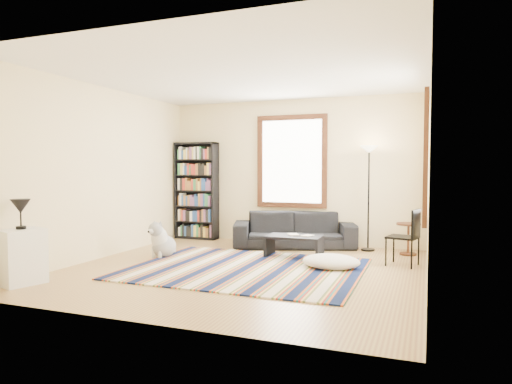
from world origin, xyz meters
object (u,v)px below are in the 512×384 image
(coffee_table, at_px, (294,246))
(white_cabinet, at_px, (22,257))
(sofa, at_px, (294,230))
(folding_chair, at_px, (403,237))
(floor_lamp, at_px, (369,199))
(dog, at_px, (164,239))
(floor_cushion, at_px, (331,262))
(side_table, at_px, (408,239))
(bookshelf, at_px, (196,191))

(coffee_table, xyz_separation_m, white_cabinet, (-2.75, -2.89, 0.17))
(sofa, height_order, folding_chair, folding_chair)
(floor_lamp, xyz_separation_m, dog, (-3.09, -1.79, -0.63))
(coffee_table, bearing_deg, floor_cushion, -40.63)
(coffee_table, bearing_deg, white_cabinet, -133.54)
(folding_chair, xyz_separation_m, dog, (-3.73, -0.69, -0.13))
(floor_cushion, height_order, folding_chair, folding_chair)
(floor_lamp, height_order, folding_chair, floor_lamp)
(floor_lamp, bearing_deg, side_table, -13.97)
(floor_lamp, bearing_deg, coffee_table, -135.15)
(sofa, xyz_separation_m, bookshelf, (-2.19, 0.27, 0.67))
(sofa, height_order, floor_cushion, sofa)
(coffee_table, distance_m, floor_lamp, 1.68)
(bookshelf, bearing_deg, dog, -77.52)
(bookshelf, height_order, floor_cushion, bookshelf)
(sofa, bearing_deg, floor_cushion, -76.34)
(sofa, relative_size, folding_chair, 2.59)
(coffee_table, relative_size, floor_lamp, 0.48)
(white_cabinet, bearing_deg, coffee_table, 63.27)
(sofa, xyz_separation_m, floor_lamp, (1.34, 0.10, 0.60))
(bookshelf, relative_size, floor_lamp, 1.08)
(coffee_table, height_order, folding_chair, folding_chair)
(coffee_table, distance_m, floor_cushion, 0.98)
(bookshelf, distance_m, white_cabinet, 4.18)
(sofa, xyz_separation_m, coffee_table, (0.27, -0.96, -0.15))
(folding_chair, bearing_deg, sofa, 167.49)
(sofa, xyz_separation_m, side_table, (2.02, -0.07, -0.06))
(bookshelf, relative_size, side_table, 3.70)
(folding_chair, bearing_deg, white_cabinet, -133.08)
(folding_chair, distance_m, white_cabinet, 5.29)
(sofa, distance_m, floor_lamp, 1.47)
(side_table, bearing_deg, white_cabinet, -139.97)
(sofa, height_order, bookshelf, bookshelf)
(coffee_table, relative_size, dog, 1.52)
(sofa, relative_size, bookshelf, 1.11)
(floor_cushion, distance_m, folding_chair, 1.18)
(coffee_table, xyz_separation_m, dog, (-2.03, -0.73, 0.12))
(coffee_table, height_order, side_table, side_table)
(floor_cushion, xyz_separation_m, dog, (-2.77, -0.10, 0.19))
(side_table, bearing_deg, folding_chair, -93.10)
(floor_cushion, distance_m, floor_lamp, 1.91)
(dog, bearing_deg, side_table, 31.73)
(bookshelf, distance_m, coffee_table, 2.87)
(floor_lamp, bearing_deg, bookshelf, 177.24)
(bookshelf, bearing_deg, coffee_table, -26.51)
(sofa, xyz_separation_m, dog, (-1.75, -1.69, -0.03))
(white_cabinet, relative_size, dog, 1.18)
(coffee_table, height_order, white_cabinet, white_cabinet)
(floor_lamp, bearing_deg, white_cabinet, -133.98)
(sofa, distance_m, dog, 2.43)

